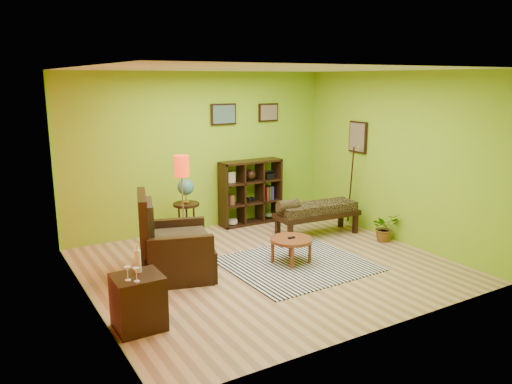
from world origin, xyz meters
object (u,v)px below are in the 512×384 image
side_cabinet (138,302)px  cube_shelf (251,192)px  potted_plant (384,230)px  bench (315,211)px  coffee_table (291,242)px  floor_lamp (182,175)px  globe_table (186,194)px  armchair (172,251)px

side_cabinet → cube_shelf: (3.11, 2.90, 0.29)m
side_cabinet → potted_plant: (4.50, 0.84, -0.13)m
side_cabinet → potted_plant: side_cabinet is taller
potted_plant → cube_shelf: bearing=123.9°
bench → side_cabinet: bearing=-155.5°
coffee_table → floor_lamp: (-1.25, 1.09, 0.94)m
side_cabinet → globe_table: globe_table is taller
cube_shelf → potted_plant: 2.52m
coffee_table → bench: size_ratio=0.40×
cube_shelf → side_cabinet: bearing=-137.0°
side_cabinet → cube_shelf: 4.27m
side_cabinet → potted_plant: 4.58m
bench → potted_plant: size_ratio=3.27×
armchair → cube_shelf: cube_shelf is taller
floor_lamp → armchair: bearing=-124.8°
coffee_table → potted_plant: coffee_table is taller
globe_table → potted_plant: (2.86, -1.70, -0.62)m
floor_lamp → coffee_table: bearing=-41.2°
side_cabinet → globe_table: 3.06m
floor_lamp → potted_plant: floor_lamp is taller
globe_table → bench: bearing=-22.8°
coffee_table → armchair: bearing=165.4°
armchair → floor_lamp: floor_lamp is taller
armchair → cube_shelf: 2.81m
coffee_table → bench: bearing=38.6°
cube_shelf → floor_lamp: bearing=-150.2°
globe_table → floor_lamp: bearing=-116.4°
cube_shelf → armchair: bearing=-143.3°
floor_lamp → bench: size_ratio=1.01×
coffee_table → cube_shelf: 2.20m
side_cabinet → floor_lamp: bearing=54.9°
armchair → globe_table: bearing=59.3°
floor_lamp → globe_table: 0.87m
side_cabinet → bench: side_cabinet is taller
armchair → cube_shelf: bearing=36.7°
coffee_table → potted_plant: (1.94, 0.05, -0.14)m
armchair → bench: armchair is taller
cube_shelf → potted_plant: cube_shelf is taller
floor_lamp → potted_plant: (3.18, -1.04, -1.08)m
side_cabinet → floor_lamp: floor_lamp is taller
coffee_table → side_cabinet: bearing=-162.9°
armchair → bench: size_ratio=0.78×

